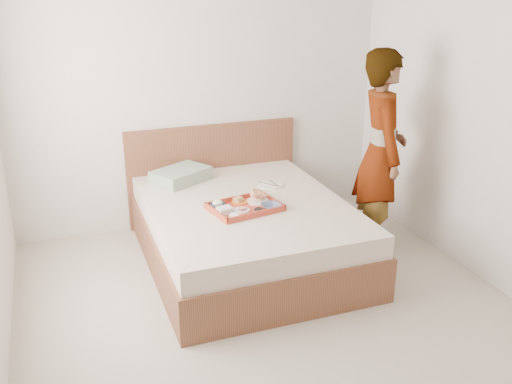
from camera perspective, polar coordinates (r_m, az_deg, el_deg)
The scene contains 16 objects.
ground at distance 3.99m, azimuth 2.71°, elevation -13.39°, with size 3.50×4.00×0.01m, color #BDB2A0.
wall_back at distance 5.28m, azimuth -5.62°, elevation 10.44°, with size 3.50×0.01×2.60m, color silver.
bed at distance 4.70m, azimuth -1.00°, elevation -4.06°, with size 1.65×2.00×0.53m, color brown.
headboard at distance 5.49m, azimuth -4.37°, elevation 1.95°, with size 1.65×0.06×0.95m, color brown.
pillow at distance 5.10m, azimuth -7.57°, elevation 1.68°, with size 0.48×0.33×0.12m, color #93AE91.
tray at distance 4.45m, azimuth -1.13°, elevation -1.48°, with size 0.53×0.38×0.05m, color #B93A1F.
prawn_plate at distance 4.57m, azimuth 0.24°, elevation -0.90°, with size 0.18×0.18×0.01m, color white.
navy_bowl_big at distance 4.43m, azimuth 1.54°, elevation -1.46°, with size 0.15×0.15×0.04m, color #171E40.
sauce_dish at distance 4.36m, azimuth 0.28°, elevation -1.91°, with size 0.08×0.08×0.03m, color black.
meat_plate at distance 4.40m, azimuth -1.47°, elevation -1.84°, with size 0.13×0.13×0.01m, color white.
bread_plate at distance 4.56m, azimuth -1.67°, elevation -1.00°, with size 0.13×0.13×0.01m, color orange.
salad_bowl at distance 4.47m, azimuth -3.88°, elevation -1.32°, with size 0.12×0.12×0.04m, color #171E40.
plastic_tub at distance 4.35m, azimuth -3.18°, elevation -1.85°, with size 0.11×0.09×0.05m, color silver.
cheese_round at distance 4.27m, azimuth -2.22°, elevation -2.44°, with size 0.08×0.08×0.03m, color white.
dinner_plate at distance 4.97m, azimuth 1.51°, elevation 0.72°, with size 0.22×0.22×0.01m, color white.
person at distance 4.86m, azimuth 12.47°, elevation 3.86°, with size 0.63×0.41×1.73m, color silver.
Camera 1 is at (-1.31, -3.03, 2.24)m, focal length 39.67 mm.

